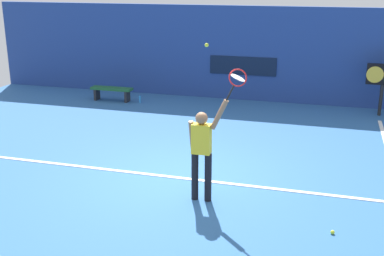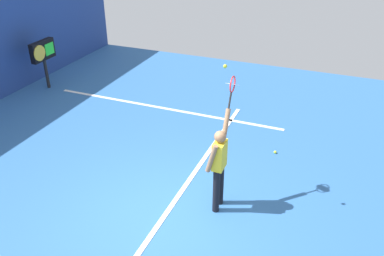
{
  "view_description": "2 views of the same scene",
  "coord_description": "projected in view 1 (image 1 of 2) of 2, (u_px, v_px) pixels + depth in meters",
  "views": [
    {
      "loc": [
        2.8,
        -8.86,
        3.99
      ],
      "look_at": [
        0.35,
        -0.38,
        1.22
      ],
      "focal_mm": 45.64,
      "sensor_mm": 36.0,
      "label": 1
    },
    {
      "loc": [
        -5.33,
        -2.76,
        5.19
      ],
      "look_at": [
        0.97,
        -0.22,
        1.47
      ],
      "focal_mm": 38.21,
      "sensor_mm": 36.0,
      "label": 2
    }
  ],
  "objects": [
    {
      "name": "tennis_ball",
      "position": [
        207.0,
        45.0,
        8.19
      ],
      "size": [
        0.07,
        0.07,
        0.07
      ],
      "primitive_type": "sphere",
      "color": "#CCE033"
    },
    {
      "name": "scoreboard_clock",
      "position": [
        383.0,
        76.0,
        14.18
      ],
      "size": [
        0.96,
        0.2,
        1.54
      ],
      "color": "black",
      "rests_on": "ground_plane"
    },
    {
      "name": "sponsor_banner_center",
      "position": [
        243.0,
        66.0,
        16.0
      ],
      "size": [
        2.2,
        0.03,
        0.6
      ],
      "primitive_type": "cube",
      "color": "#0C1933"
    },
    {
      "name": "tennis_player",
      "position": [
        202.0,
        148.0,
        8.78
      ],
      "size": [
        0.73,
        0.31,
        1.96
      ],
      "color": "black",
      "rests_on": "ground_plane"
    },
    {
      "name": "back_wall",
      "position": [
        244.0,
        54.0,
        15.99
      ],
      "size": [
        18.0,
        0.2,
        3.07
      ],
      "primitive_type": "cube",
      "color": "navy",
      "rests_on": "ground_plane"
    },
    {
      "name": "court_baseline",
      "position": [
        180.0,
        178.0,
        10.03
      ],
      "size": [
        10.0,
        0.1,
        0.01
      ],
      "primitive_type": "cube",
      "color": "white",
      "rests_on": "ground_plane"
    },
    {
      "name": "spare_ball",
      "position": [
        333.0,
        232.0,
        7.86
      ],
      "size": [
        0.07,
        0.07,
        0.07
      ],
      "primitive_type": "sphere",
      "color": "#CCE033",
      "rests_on": "ground_plane"
    },
    {
      "name": "water_bottle",
      "position": [
        140.0,
        99.0,
        15.94
      ],
      "size": [
        0.07,
        0.07,
        0.24
      ],
      "primitive_type": "cylinder",
      "color": "#338CD8",
      "rests_on": "ground_plane"
    },
    {
      "name": "court_bench",
      "position": [
        112.0,
        91.0,
        16.14
      ],
      "size": [
        1.4,
        0.36,
        0.45
      ],
      "color": "#1E592D",
      "rests_on": "ground_plane"
    },
    {
      "name": "ground_plane",
      "position": [
        181.0,
        178.0,
        10.06
      ],
      "size": [
        18.0,
        18.0,
        0.0
      ],
      "primitive_type": "plane",
      "color": "#2D609E"
    },
    {
      "name": "tennis_racket",
      "position": [
        237.0,
        80.0,
        8.23
      ],
      "size": [
        0.42,
        0.27,
        0.62
      ],
      "color": "black"
    }
  ]
}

